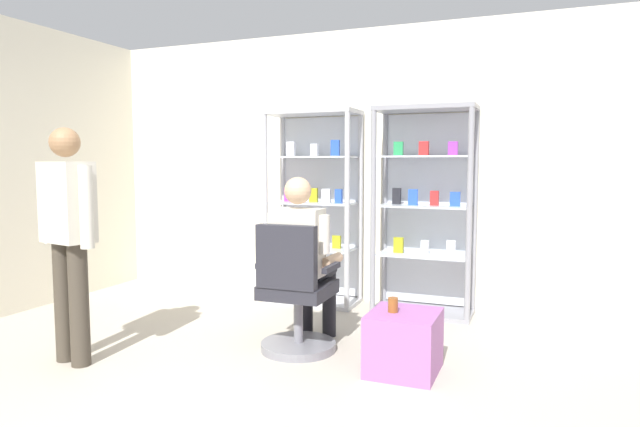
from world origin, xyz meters
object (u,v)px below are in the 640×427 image
(office_chair, at_px, (295,300))
(storage_crate, at_px, (404,342))
(seated_shopkeeper, at_px, (304,253))
(standing_customer, at_px, (68,230))
(display_cabinet_right, at_px, (425,209))
(tea_glass, at_px, (393,305))
(display_cabinet_left, at_px, (315,206))

(office_chair, bearing_deg, storage_crate, -5.53)
(seated_shopkeeper, xyz_separation_m, standing_customer, (-1.35, -0.93, 0.22))
(display_cabinet_right, distance_m, tea_glass, 1.65)
(display_cabinet_left, bearing_deg, standing_customer, -112.03)
(seated_shopkeeper, relative_size, tea_glass, 13.26)
(storage_crate, bearing_deg, tea_glass, -166.62)
(office_chair, height_order, tea_glass, office_chair)
(storage_crate, relative_size, standing_customer, 0.29)
(display_cabinet_left, xyz_separation_m, display_cabinet_right, (1.10, -0.00, -0.00))
(display_cabinet_left, relative_size, seated_shopkeeper, 1.47)
(tea_glass, bearing_deg, office_chair, 172.65)
(display_cabinet_left, relative_size, standing_customer, 1.17)
(display_cabinet_right, xyz_separation_m, tea_glass, (0.10, -1.57, -0.51))
(tea_glass, bearing_deg, seated_shopkeeper, 161.04)
(storage_crate, relative_size, tea_glass, 4.90)
(display_cabinet_right, xyz_separation_m, standing_customer, (-2.01, -2.24, -0.03))
(office_chair, distance_m, storage_crate, 0.85)
(display_cabinet_left, distance_m, display_cabinet_right, 1.10)
(display_cabinet_left, bearing_deg, seated_shopkeeper, -71.28)
(office_chair, distance_m, seated_shopkeeper, 0.36)
(seated_shopkeeper, height_order, standing_customer, standing_customer)
(office_chair, distance_m, tea_glass, 0.76)
(display_cabinet_left, xyz_separation_m, tea_glass, (1.20, -1.57, -0.51))
(display_cabinet_right, bearing_deg, office_chair, -114.04)
(display_cabinet_right, xyz_separation_m, seated_shopkeeper, (-0.66, -1.31, -0.25))
(display_cabinet_left, bearing_deg, tea_glass, -52.51)
(office_chair, bearing_deg, standing_customer, -150.31)
(storage_crate, bearing_deg, display_cabinet_left, 129.44)
(seated_shopkeeper, height_order, storage_crate, seated_shopkeeper)
(display_cabinet_left, bearing_deg, display_cabinet_right, -0.01)
(seated_shopkeeper, xyz_separation_m, storage_crate, (0.83, -0.24, -0.51))
(office_chair, relative_size, storage_crate, 2.01)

